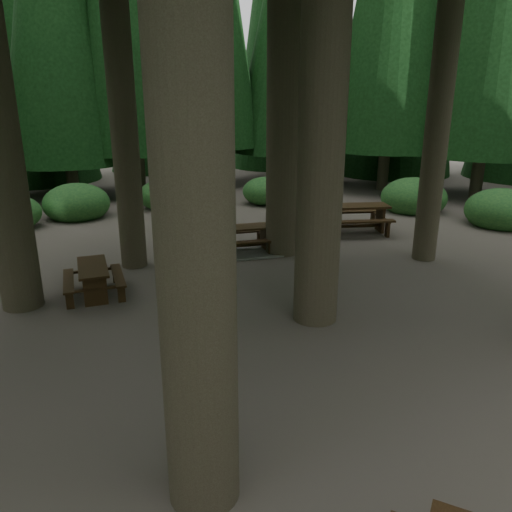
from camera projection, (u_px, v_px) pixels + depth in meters
name	position (u px, v px, depth m)	size (l,w,h in m)	color
ground	(285.00, 331.00, 9.23)	(80.00, 80.00, 0.00)	#585047
picnic_table_b	(93.00, 276.00, 10.76)	(1.43, 1.69, 0.67)	black
picnic_table_c	(241.00, 243.00, 13.88)	(2.40, 2.13, 0.71)	gray
picnic_table_d	(356.00, 214.00, 15.73)	(2.46, 2.23, 0.87)	black
shrub_ring	(296.00, 291.00, 10.05)	(23.86, 24.64, 1.49)	#1D5527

